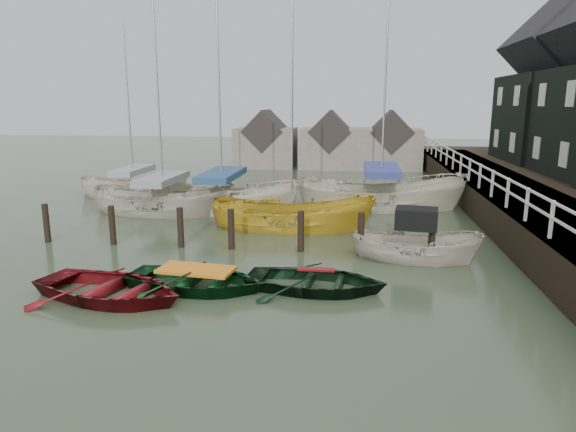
# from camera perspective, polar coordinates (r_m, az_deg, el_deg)

# --- Properties ---
(ground) EXTENTS (120.00, 120.00, 0.00)m
(ground) POSITION_cam_1_polar(r_m,az_deg,el_deg) (14.79, -4.51, -7.04)
(ground) COLOR #2D3A24
(ground) RESTS_ON ground
(pier) EXTENTS (3.04, 32.00, 2.70)m
(pier) POSITION_cam_1_polar(r_m,az_deg,el_deg) (24.86, 22.62, 1.75)
(pier) COLOR black
(pier) RESTS_ON ground
(mooring_pilings) EXTENTS (13.72, 0.22, 1.80)m
(mooring_pilings) POSITION_cam_1_polar(r_m,az_deg,el_deg) (17.68, -6.05, -2.10)
(mooring_pilings) COLOR black
(mooring_pilings) RESTS_ON ground
(far_sheds) EXTENTS (14.00, 4.08, 4.39)m
(far_sheds) POSITION_cam_1_polar(r_m,az_deg,el_deg) (39.79, 4.51, 8.05)
(far_sheds) COLOR #665B51
(far_sheds) RESTS_ON ground
(rowboat_red) EXTENTS (4.77, 3.92, 0.86)m
(rowboat_red) POSITION_cam_1_polar(r_m,az_deg,el_deg) (14.10, -19.09, -8.71)
(rowboat_red) COLOR #610D12
(rowboat_red) RESTS_ON ground
(rowboat_green) EXTENTS (4.20, 3.23, 0.80)m
(rowboat_green) POSITION_cam_1_polar(r_m,az_deg,el_deg) (14.23, -10.08, -8.00)
(rowboat_green) COLOR black
(rowboat_green) RESTS_ON ground
(rowboat_dkgreen) EXTENTS (4.02, 3.05, 0.78)m
(rowboat_dkgreen) POSITION_cam_1_polar(r_m,az_deg,el_deg) (13.97, 3.12, -8.21)
(rowboat_dkgreen) COLOR black
(rowboat_dkgreen) RESTS_ON ground
(motorboat) EXTENTS (4.26, 2.09, 2.44)m
(motorboat) POSITION_cam_1_polar(r_m,az_deg,el_deg) (16.95, 13.92, -4.44)
(motorboat) COLOR #BCB1A0
(motorboat) RESTS_ON ground
(sailboat_a) EXTENTS (6.95, 2.92, 11.28)m
(sailboat_a) POSITION_cam_1_polar(r_m,az_deg,el_deg) (24.10, -13.60, 0.49)
(sailboat_a) COLOR beige
(sailboat_a) RESTS_ON ground
(sailboat_b) EXTENTS (7.81, 3.96, 12.11)m
(sailboat_b) POSITION_cam_1_polar(r_m,az_deg,el_deg) (23.96, -7.30, 0.67)
(sailboat_b) COLOR beige
(sailboat_b) RESTS_ON ground
(sailboat_c) EXTENTS (6.68, 2.55, 11.04)m
(sailboat_c) POSITION_cam_1_polar(r_m,az_deg,el_deg) (20.67, 0.41, -1.28)
(sailboat_c) COLOR gold
(sailboat_c) RESTS_ON ground
(sailboat_d) EXTENTS (8.11, 3.20, 12.18)m
(sailboat_d) POSITION_cam_1_polar(r_m,az_deg,el_deg) (24.99, 10.22, 1.06)
(sailboat_d) COLOR beige
(sailboat_d) RESTS_ON ground
(sailboat_e) EXTENTS (6.08, 2.30, 9.95)m
(sailboat_e) POSITION_cam_1_polar(r_m,az_deg,el_deg) (28.67, -16.71, 2.19)
(sailboat_e) COLOR beige
(sailboat_e) RESTS_ON ground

